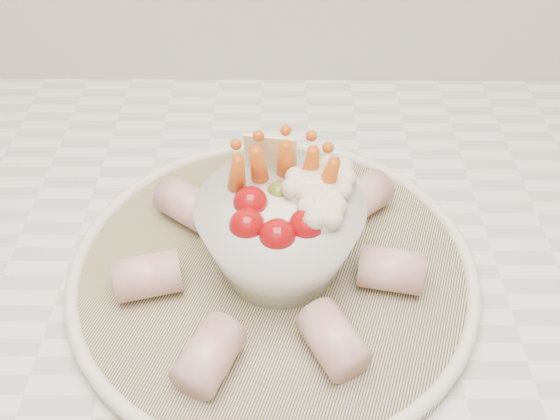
{
  "coord_description": "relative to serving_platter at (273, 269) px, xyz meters",
  "views": [
    {
      "loc": [
        0.09,
        1.05,
        1.35
      ],
      "look_at": [
        0.08,
        1.42,
        1.0
      ],
      "focal_mm": 40.0,
      "sensor_mm": 36.0,
      "label": 1
    }
  ],
  "objects": [
    {
      "name": "cured_meat_rolls",
      "position": [
        -0.0,
        0.0,
        0.02
      ],
      "size": [
        0.27,
        0.28,
        0.04
      ],
      "color": "#C1585F",
      "rests_on": "serving_platter"
    },
    {
      "name": "veggie_bowl",
      "position": [
        0.01,
        0.0,
        0.05
      ],
      "size": [
        0.14,
        0.14,
        0.12
      ],
      "color": "silver",
      "rests_on": "serving_platter"
    },
    {
      "name": "serving_platter",
      "position": [
        0.0,
        0.0,
        0.0
      ],
      "size": [
        0.46,
        0.46,
        0.02
      ],
      "color": "navy",
      "rests_on": "kitchen_counter"
    }
  ]
}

